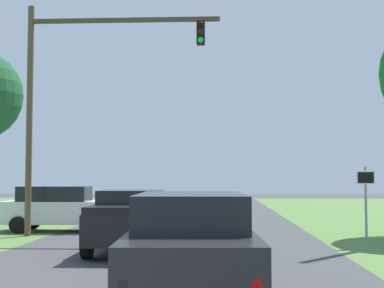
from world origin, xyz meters
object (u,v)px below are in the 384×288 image
(traffic_light, at_px, (75,85))
(crossing_suv_far, at_px, (59,208))
(keep_moving_sign, at_px, (366,195))
(red_suv_near, at_px, (191,249))
(pickup_truck_lead, at_px, (132,220))

(traffic_light, relative_size, crossing_suv_far, 1.89)
(traffic_light, height_order, keep_moving_sign, traffic_light)
(red_suv_near, bearing_deg, traffic_light, 113.66)
(red_suv_near, relative_size, traffic_light, 0.55)
(keep_moving_sign, bearing_deg, pickup_truck_lead, -166.34)
(pickup_truck_lead, bearing_deg, crossing_suv_far, 122.90)
(pickup_truck_lead, relative_size, traffic_light, 0.54)
(pickup_truck_lead, height_order, crossing_suv_far, crossing_suv_far)
(keep_moving_sign, bearing_deg, crossing_suv_far, 158.80)
(traffic_light, bearing_deg, pickup_truck_lead, -56.00)
(keep_moving_sign, height_order, crossing_suv_far, keep_moving_sign)
(keep_moving_sign, bearing_deg, red_suv_near, -120.19)
(crossing_suv_far, bearing_deg, traffic_light, -59.69)
(red_suv_near, height_order, pickup_truck_lead, red_suv_near)
(pickup_truck_lead, relative_size, keep_moving_sign, 1.87)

